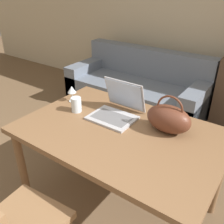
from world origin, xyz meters
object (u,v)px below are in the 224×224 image
wine_glass (72,90)px  handbag (169,118)px  laptop (118,107)px  drinking_glass (76,105)px  couch (137,90)px

wine_glass → handbag: (0.85, 0.04, -0.00)m
laptop → handbag: (0.40, 0.01, 0.03)m
drinking_glass → handbag: bearing=11.9°
drinking_glass → handbag: size_ratio=0.38×
drinking_glass → wine_glass: size_ratio=0.85×
couch → drinking_glass: (0.35, -1.59, 0.53)m
couch → handbag: bearing=-53.9°
couch → laptop: size_ratio=5.64×
laptop → drinking_glass: bearing=-154.7°
wine_glass → handbag: size_ratio=0.45×
couch → laptop: (0.65, -1.45, 0.54)m
wine_glass → couch: bearing=97.8°
couch → drinking_glass: 1.71m
drinking_glass → wine_glass: (-0.15, 0.11, 0.04)m
drinking_glass → couch: bearing=102.5°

